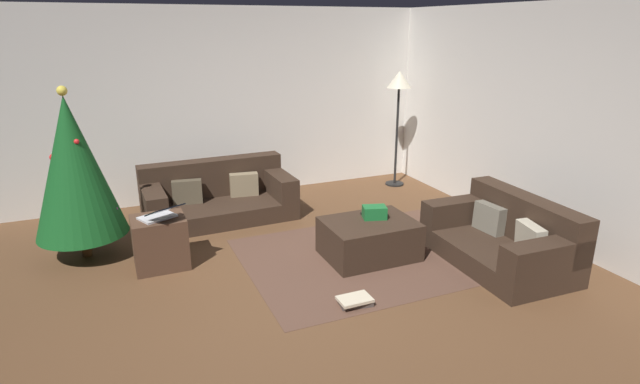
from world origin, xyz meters
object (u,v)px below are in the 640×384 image
Objects in this scene: gift_box at (374,212)px; laptop at (160,214)px; ottoman at (369,239)px; christmas_tree at (74,167)px; tv_remote at (366,215)px; book_stack at (355,301)px; corner_lamp at (399,89)px; couch_right at (505,238)px; couch_left at (217,197)px; side_table at (160,242)px.

laptop is (-2.12, 0.51, 0.11)m from gift_box.
ottoman is 0.52× the size of christmas_tree.
laptop is at bearing 163.11° from tv_remote.
book_stack is 3.94m from corner_lamp.
couch_right is 1.66× the size of ottoman.
gift_box is 3.12m from christmas_tree.
couch_right is at bearing -97.65° from corner_lamp.
tv_remote is 0.33× the size of laptop.
tv_remote is at bearing -20.63° from christmas_tree.
christmas_tree reaches higher than corner_lamp.
couch_left reaches higher than tv_remote.
couch_left is 11.60× the size of tv_remote.
book_stack is at bearing 97.20° from couch_right.
gift_box is 2.23m from side_table.
corner_lamp reaches higher than gift_box.
corner_lamp is (3.63, 1.55, 0.89)m from laptop.
tv_remote is (1.25, -1.67, 0.14)m from couch_left.
corner_lamp is (1.51, 2.06, 1.00)m from gift_box.
christmas_tree is (-3.99, 1.87, 0.72)m from couch_right.
side_table is 0.32m from laptop.
tv_remote is 0.09× the size of christmas_tree.
tv_remote is 2.73m from corner_lamp.
christmas_tree is at bearing 141.13° from side_table.
ottoman is 3.84× the size of gift_box.
corner_lamp is at bearing 22.21° from side_table.
couch_right is (2.44, -2.48, -0.00)m from couch_left.
laptop is 1.57× the size of book_stack.
ottoman is (-1.22, 0.67, -0.06)m from couch_right.
couch_right is at bearing -21.54° from side_table.
couch_left is at bearing 123.76° from ottoman.
tv_remote is at bearing 57.48° from book_stack.
gift_box is at bearing 124.92° from couch_left.
couch_right is at bearing -20.82° from laptop.
laptop is 2.09m from book_stack.
gift_box is at bearing -126.24° from corner_lamp.
book_stack is at bearing -126.47° from corner_lamp.
corner_lamp is at bearing 53.76° from gift_box.
ottoman is 5.86× the size of tv_remote.
christmas_tree is at bearing 136.97° from book_stack.
laptop is at bearing 166.42° from gift_box.
gift_box is 2.18m from laptop.
book_stack is 0.18× the size of corner_lamp.
side_table is at bearing -157.79° from corner_lamp.
couch_left is 7.61× the size of gift_box.
tv_remote is at bearing -11.67° from laptop.
side_table is 1.07× the size of laptop.
ottoman is at bearing -110.25° from tv_remote.
side_table is 1.68× the size of book_stack.
couch_right is at bearing -32.59° from gift_box.
christmas_tree is at bearing 66.82° from couch_right.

